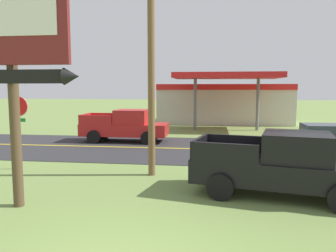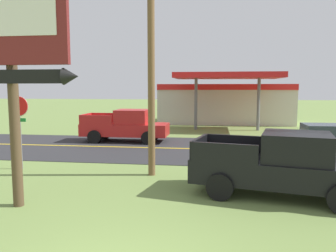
# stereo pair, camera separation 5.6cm
# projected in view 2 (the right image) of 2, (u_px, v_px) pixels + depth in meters

# --- Properties ---
(road_asphalt) EXTENTS (140.00, 8.00, 0.02)m
(road_asphalt) POSITION_uv_depth(u_px,v_px,m) (181.00, 149.00, 18.29)
(road_asphalt) COLOR #2B2B2D
(road_asphalt) RESTS_ON ground
(road_centre_line) EXTENTS (126.00, 0.20, 0.01)m
(road_centre_line) POSITION_uv_depth(u_px,v_px,m) (181.00, 148.00, 18.29)
(road_centre_line) COLOR gold
(road_centre_line) RESTS_ON road_asphalt
(motel_sign) EXTENTS (3.63, 0.54, 6.31)m
(motel_sign) POSITION_uv_depth(u_px,v_px,m) (10.00, 46.00, 8.84)
(motel_sign) COLOR brown
(motel_sign) RESTS_ON ground
(stop_sign) EXTENTS (0.80, 0.08, 2.95)m
(stop_sign) POSITION_uv_depth(u_px,v_px,m) (19.00, 119.00, 13.54)
(stop_sign) COLOR slate
(stop_sign) RESTS_ON ground
(utility_pole) EXTENTS (1.70, 0.26, 8.86)m
(utility_pole) POSITION_uv_depth(u_px,v_px,m) (151.00, 48.00, 12.29)
(utility_pole) COLOR brown
(utility_pole) RESTS_ON ground
(gas_station) EXTENTS (12.00, 11.50, 4.40)m
(gas_station) POSITION_uv_depth(u_px,v_px,m) (225.00, 102.00, 31.88)
(gas_station) COLOR beige
(gas_station) RESTS_ON ground
(pickup_black_parked_on_lawn) EXTENTS (5.50, 3.04, 1.96)m
(pickup_black_parked_on_lawn) POSITION_uv_depth(u_px,v_px,m) (282.00, 165.00, 10.18)
(pickup_black_parked_on_lawn) COLOR black
(pickup_black_parked_on_lawn) RESTS_ON ground
(pickup_red_on_road) EXTENTS (5.20, 2.24, 1.96)m
(pickup_red_on_road) POSITION_uv_depth(u_px,v_px,m) (126.00, 126.00, 20.63)
(pickup_red_on_road) COLOR red
(pickup_red_on_road) RESTS_ON ground
(car_silver_mid_lane) EXTENTS (4.20, 2.00, 1.64)m
(car_silver_mid_lane) POSITION_uv_depth(u_px,v_px,m) (325.00, 142.00, 15.32)
(car_silver_mid_lane) COLOR #A8AAAF
(car_silver_mid_lane) RESTS_ON ground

